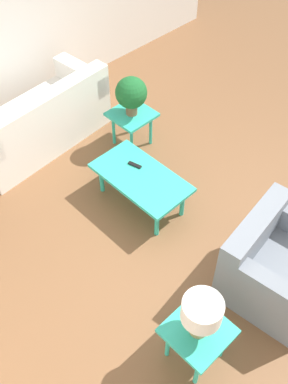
% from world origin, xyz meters
% --- Properties ---
extents(ground_plane, '(14.00, 14.00, 0.00)m').
position_xyz_m(ground_plane, '(0.00, 0.00, 0.00)').
color(ground_plane, brown).
extents(wall_right, '(0.12, 7.20, 2.70)m').
position_xyz_m(wall_right, '(3.06, 0.00, 1.35)').
color(wall_right, white).
rests_on(wall_right, ground_plane).
extents(sofa, '(0.97, 1.90, 0.87)m').
position_xyz_m(sofa, '(2.19, 0.38, 0.33)').
color(sofa, white).
rests_on(sofa, ground_plane).
extents(armchair, '(1.00, 1.08, 0.81)m').
position_xyz_m(armchair, '(-1.13, -0.00, 0.32)').
color(armchair, slate).
rests_on(armchair, ground_plane).
extents(coffee_table, '(1.10, 0.60, 0.43)m').
position_xyz_m(coffee_table, '(0.54, 0.17, 0.38)').
color(coffee_table, '#2DB79E').
rests_on(coffee_table, ground_plane).
extents(side_table_plant, '(0.50, 0.50, 0.48)m').
position_xyz_m(side_table_plant, '(1.35, -0.46, 0.41)').
color(side_table_plant, '#2DB79E').
rests_on(side_table_plant, ground_plane).
extents(side_table_lamp, '(0.50, 0.50, 0.48)m').
position_xyz_m(side_table_lamp, '(-1.07, 1.08, 0.41)').
color(side_table_lamp, '#2DB79E').
rests_on(side_table_lamp, ground_plane).
extents(potted_plant, '(0.38, 0.38, 0.50)m').
position_xyz_m(potted_plant, '(1.35, -0.46, 0.78)').
color(potted_plant, brown).
rests_on(potted_plant, side_table_plant).
extents(table_lamp, '(0.32, 0.32, 0.44)m').
position_xyz_m(table_lamp, '(-1.07, 1.08, 0.78)').
color(table_lamp, '#997F4C').
rests_on(table_lamp, side_table_lamp).
extents(remote_control, '(0.16, 0.08, 0.02)m').
position_xyz_m(remote_control, '(0.70, 0.11, 0.44)').
color(remote_control, black).
rests_on(remote_control, coffee_table).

